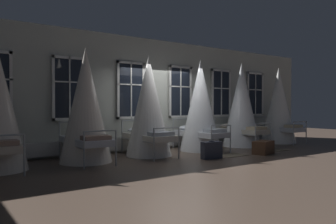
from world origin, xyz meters
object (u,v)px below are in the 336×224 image
(cot_fifth, at_px, (241,106))
(suitcase_dark, at_px, (212,150))
(travel_trunk, at_px, (263,147))
(cot_fourth, at_px, (200,107))
(cot_second, at_px, (86,107))
(cot_sixth, at_px, (278,106))
(cot_third, at_px, (149,107))

(cot_fifth, xyz_separation_m, suitcase_dark, (-2.65, -1.40, -1.14))
(travel_trunk, bearing_deg, cot_fourth, 120.54)
(cot_second, distance_m, cot_fifth, 5.50)
(cot_fourth, distance_m, travel_trunk, 2.20)
(cot_fifth, height_order, cot_sixth, cot_fifth)
(cot_sixth, distance_m, travel_trunk, 3.46)
(cot_fourth, bearing_deg, cot_second, 89.80)
(suitcase_dark, bearing_deg, cot_fourth, 65.94)
(cot_fourth, xyz_separation_m, suitcase_dark, (-0.81, -1.39, -1.11))
(cot_third, bearing_deg, travel_trunk, -118.29)
(cot_third, height_order, suitcase_dark, cot_third)
(cot_second, bearing_deg, cot_fifth, -88.80)
(cot_third, height_order, cot_sixth, cot_sixth)
(cot_fourth, relative_size, travel_trunk, 4.31)
(cot_fourth, xyz_separation_m, cot_sixth, (3.79, -0.02, 0.01))
(cot_third, distance_m, travel_trunk, 3.44)
(cot_second, distance_m, cot_sixth, 7.44)
(suitcase_dark, bearing_deg, cot_third, 133.34)
(cot_fourth, height_order, travel_trunk, cot_fourth)
(cot_fifth, bearing_deg, cot_second, 89.20)
(suitcase_dark, distance_m, travel_trunk, 1.78)
(cot_third, relative_size, cot_sixth, 0.99)
(cot_fifth, bearing_deg, cot_third, 89.30)
(cot_third, relative_size, suitcase_dark, 4.74)
(cot_third, bearing_deg, suitcase_dark, -141.29)
(cot_fifth, xyz_separation_m, travel_trunk, (-0.89, -1.64, -1.17))
(cot_second, bearing_deg, suitcase_dark, -114.99)
(cot_fourth, relative_size, cot_fifth, 0.98)
(cot_second, xyz_separation_m, cot_sixth, (7.44, -0.02, -0.00))
(cot_fifth, bearing_deg, cot_fourth, 89.59)
(cot_fourth, xyz_separation_m, travel_trunk, (0.95, -1.62, -1.15))
(cot_sixth, xyz_separation_m, suitcase_dark, (-4.60, -1.37, -1.12))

